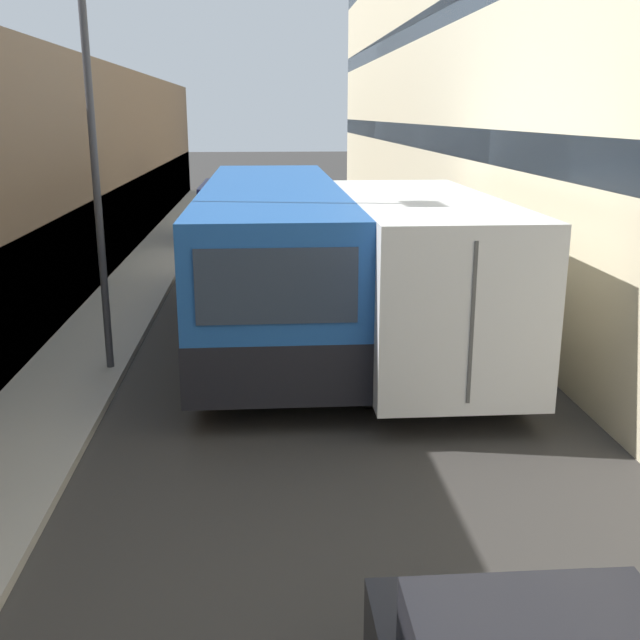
{
  "coord_description": "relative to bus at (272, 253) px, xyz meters",
  "views": [
    {
      "loc": [
        -0.81,
        2.78,
        4.22
      ],
      "look_at": [
        -0.12,
        12.22,
        1.6
      ],
      "focal_mm": 42.0,
      "sensor_mm": 36.0,
      "label": 1
    }
  ],
  "objects": [
    {
      "name": "ground_plane",
      "position": [
        0.68,
        -2.46,
        -1.55
      ],
      "size": [
        150.0,
        150.0,
        0.0
      ],
      "primitive_type": "plane",
      "color": "#33302D"
    },
    {
      "name": "sidewalk_left",
      "position": [
        -3.37,
        -2.46,
        -1.49
      ],
      "size": [
        1.71,
        60.0,
        0.12
      ],
      "color": "#9E998E",
      "rests_on": "ground_plane"
    },
    {
      "name": "bus",
      "position": [
        0.0,
        0.0,
        0.0
      ],
      "size": [
        2.58,
        10.77,
        2.9
      ],
      "color": "#1E519E",
      "rests_on": "ground_plane"
    },
    {
      "name": "box_truck",
      "position": [
        2.45,
        -1.51,
        0.04
      ],
      "size": [
        2.36,
        8.95,
        2.9
      ],
      "color": "silver",
      "rests_on": "ground_plane"
    },
    {
      "name": "panel_van",
      "position": [
        -1.32,
        11.13,
        -0.47
      ],
      "size": [
        1.85,
        4.2,
        1.93
      ],
      "color": "navy",
      "rests_on": "ground_plane"
    },
    {
      "name": "street_lamp",
      "position": [
        -2.77,
        -2.55,
        3.65
      ],
      "size": [
        0.36,
        0.8,
        7.44
      ],
      "color": "#38383D",
      "rests_on": "sidewalk_left"
    }
  ]
}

